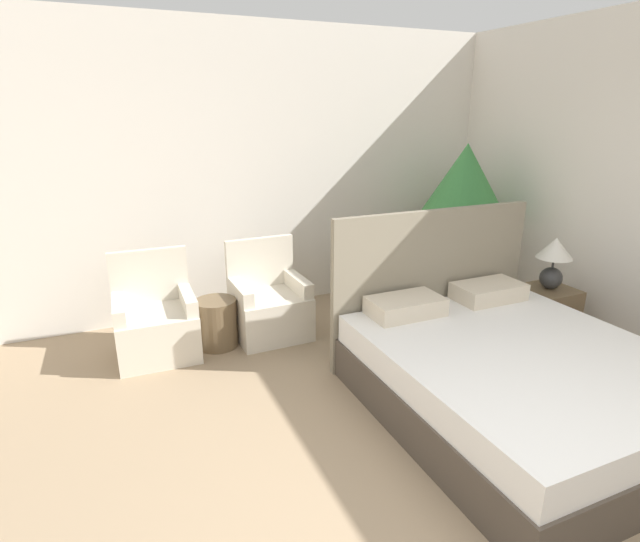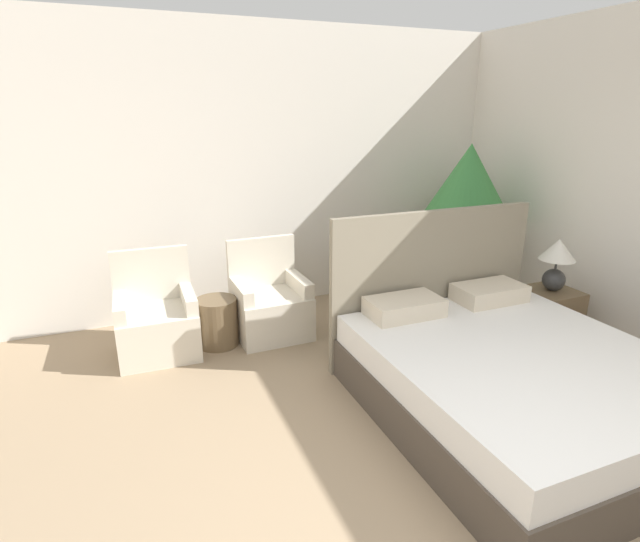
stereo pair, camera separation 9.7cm
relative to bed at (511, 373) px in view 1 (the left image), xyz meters
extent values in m
cube|color=silver|center=(-0.96, 2.71, 1.15)|extent=(10.00, 0.06, 2.90)
cube|color=#4C4238|center=(0.00, -0.09, -0.14)|extent=(1.85, 2.09, 0.32)
cube|color=white|center=(0.00, -0.09, 0.13)|extent=(1.81, 2.05, 0.21)
cube|color=gray|center=(0.00, 0.98, 0.35)|extent=(1.88, 0.06, 1.29)
cube|color=beige|center=(-0.42, 0.74, 0.30)|extent=(0.58, 0.34, 0.14)
cube|color=beige|center=(0.42, 0.74, 0.30)|extent=(0.58, 0.34, 0.14)
cube|color=beige|center=(-2.20, 1.87, -0.09)|extent=(0.68, 0.63, 0.42)
cube|color=beige|center=(-2.20, 2.15, 0.36)|extent=(0.67, 0.08, 0.49)
cube|color=beige|center=(-2.49, 1.88, 0.19)|extent=(0.11, 0.55, 0.14)
cube|color=beige|center=(-1.92, 1.87, 0.19)|extent=(0.11, 0.55, 0.14)
cube|color=beige|center=(-1.17, 1.87, -0.09)|extent=(0.68, 0.62, 0.42)
cube|color=beige|center=(-1.17, 2.15, 0.36)|extent=(0.67, 0.07, 0.49)
cube|color=beige|center=(-1.45, 1.87, 0.19)|extent=(0.11, 0.55, 0.14)
cube|color=beige|center=(-0.88, 1.88, 0.19)|extent=(0.11, 0.55, 0.14)
cylinder|color=brown|center=(1.04, 1.92, -0.14)|extent=(0.44, 0.44, 0.32)
cylinder|color=brown|center=(1.04, 1.92, 0.31)|extent=(0.06, 0.06, 0.58)
cone|color=#387F3D|center=(1.04, 1.92, 1.03)|extent=(1.01, 1.01, 0.84)
cube|color=brown|center=(1.17, 0.77, -0.04)|extent=(0.43, 0.44, 0.51)
sphere|color=#333333|center=(1.16, 0.77, 0.31)|extent=(0.20, 0.20, 0.20)
cylinder|color=#333333|center=(1.16, 0.77, 0.46)|extent=(0.02, 0.02, 0.09)
cone|color=silver|center=(1.16, 0.77, 0.60)|extent=(0.32, 0.32, 0.19)
cylinder|color=brown|center=(-1.68, 1.86, -0.07)|extent=(0.37, 0.37, 0.45)
camera|label=1|loc=(-2.49, -2.32, 1.78)|focal=28.00mm
camera|label=2|loc=(-2.40, -2.36, 1.78)|focal=28.00mm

